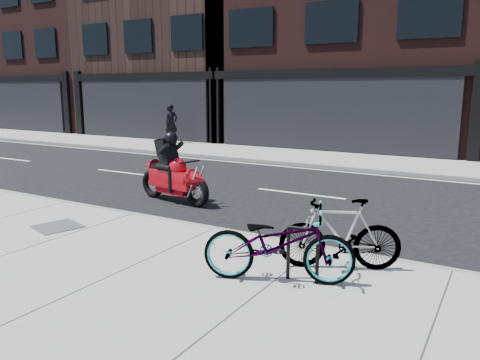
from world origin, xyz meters
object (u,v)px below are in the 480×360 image
Objects in this scene: bicycle_rear at (340,234)px; pedestrian at (171,124)px; utility_grate at (58,227)px; bike_rack at (303,249)px; bicycle_front at (278,243)px; motorcycle at (176,174)px.

bicycle_rear is 0.94× the size of pedestrian.
bike_rack is at bearing -0.05° from utility_grate.
utility_grate is (-5.13, -0.65, -0.50)m from bicycle_rear.
pedestrian reaches higher than bike_rack.
bicycle_front reaches higher than bike_rack.
bicycle_rear is at bearing -17.40° from motorcycle.
bike_rack is at bearing -78.46° from bicycle_front.
motorcycle is at bearing 31.03° from bicycle_front.
bike_rack reaches higher than utility_grate.
bike_rack is at bearing -113.31° from pedestrian.
motorcycle reaches higher than bicycle_rear.
bicycle_rear is at bearing 67.04° from bike_rack.
bicycle_rear is 2.26× the size of utility_grate.
motorcycle is at bearing 82.64° from utility_grate.
utility_grate is at bearing 179.95° from bike_rack.
pedestrian is (-11.96, 11.30, 0.39)m from bicycle_rear.
bike_rack is at bearing -47.10° from bicycle_rear.
motorcycle is at bearing 145.62° from bike_rack.
motorcycle is 1.23× the size of pedestrian.
bike_rack is 0.41× the size of pedestrian.
utility_grate is (6.83, -11.95, -0.89)m from pedestrian.
pedestrian is at bearing 134.33° from bike_rack.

